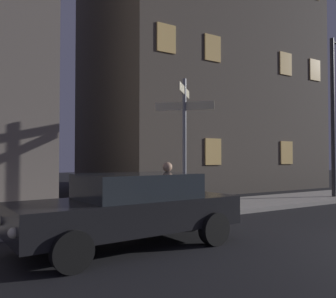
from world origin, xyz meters
TOP-DOWN VIEW (x-y plane):
  - sidewalk_kerb at (0.00, 6.79)m, footprint 40.00×2.59m
  - signpost at (-1.38, 6.08)m, footprint 1.27×1.27m
  - street_lamp at (6.32, 6.23)m, footprint 1.52×0.28m
  - car_near_right at (-4.21, 3.77)m, footprint 4.49×2.11m
  - cyclist at (-2.98, 4.35)m, footprint 1.82×0.36m
  - building_right_block at (5.32, 14.31)m, footprint 12.39×8.72m

SIDE VIEW (x-z plane):
  - sidewalk_kerb at x=0.00m, z-range 0.00..0.14m
  - cyclist at x=-2.98m, z-range -0.06..1.55m
  - car_near_right at x=-4.21m, z-range 0.05..1.45m
  - signpost at x=-1.38m, z-range 0.54..4.44m
  - street_lamp at x=6.32m, z-range 0.69..7.22m
  - building_right_block at x=5.32m, z-range 0.00..17.18m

